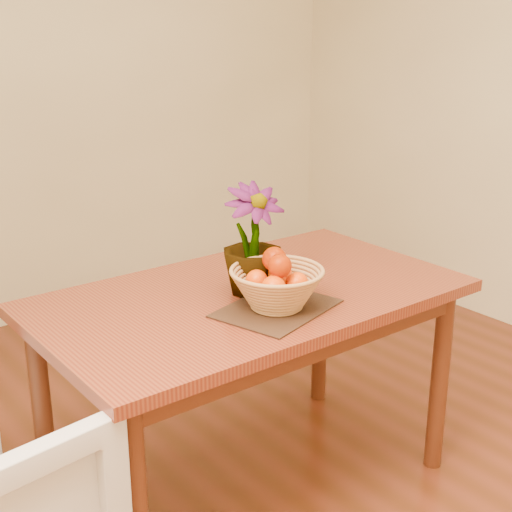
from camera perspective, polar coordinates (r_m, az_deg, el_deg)
wall_back at (r=3.93m, az=-18.47°, el=13.84°), size 4.00×0.02×2.70m
table at (r=2.38m, az=-0.45°, el=-4.82°), size 1.40×0.80×0.75m
placemat at (r=2.21m, az=1.66°, el=-4.21°), size 0.42×0.36×0.01m
wicker_basket at (r=2.18m, az=1.67°, el=-2.72°), size 0.29×0.29×0.12m
orange_pile at (r=2.17m, az=1.68°, el=-1.32°), size 0.17×0.16×0.14m
potted_plant at (r=2.28m, az=-0.26°, el=1.28°), size 0.22×0.22×0.36m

